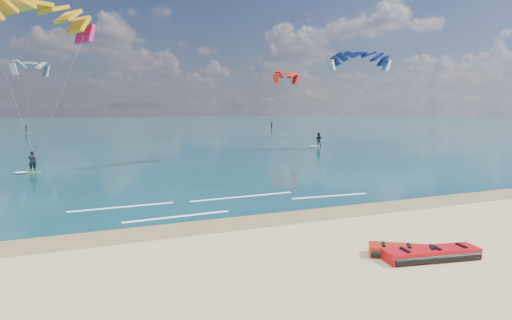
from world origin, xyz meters
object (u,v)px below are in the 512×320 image
Objects in this scene: kitesurfer_main at (35,79)px; packed_kite_left at (431,260)px; kitesurfer_far at (340,93)px; packed_kite_mid at (405,257)px.

packed_kite_left is at bearing -86.85° from kitesurfer_main.
kitesurfer_main reaches higher than kitesurfer_far.
kitesurfer_far is at bearing 70.83° from packed_kite_left.
packed_kite_left is 41.73m from kitesurfer_far.
kitesurfer_far reaches higher than packed_kite_left.
kitesurfer_main is 34.65m from kitesurfer_far.
packed_kite_mid is at bearing -87.45° from kitesurfer_main.
packed_kite_mid is 28.07m from kitesurfer_main.
kitesurfer_main reaches higher than packed_kite_left.
kitesurfer_far is at bearing -5.31° from kitesurfer_main.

